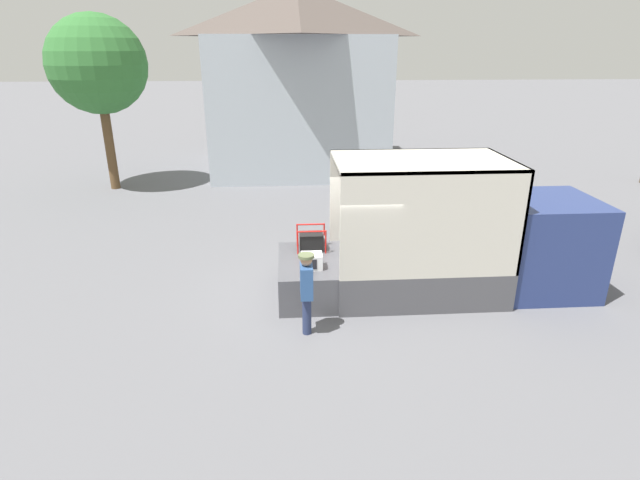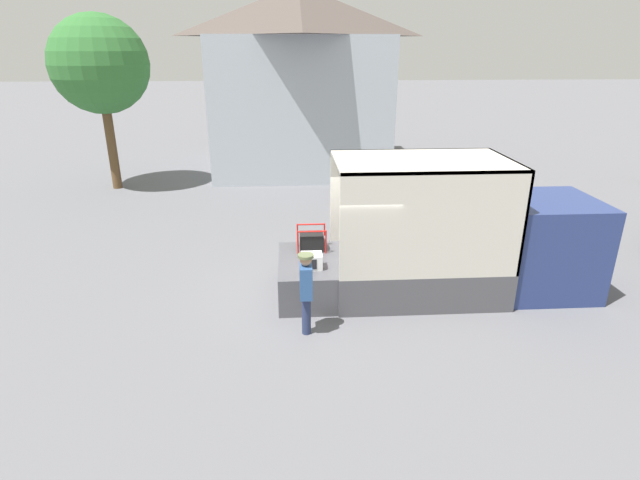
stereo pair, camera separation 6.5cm
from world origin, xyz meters
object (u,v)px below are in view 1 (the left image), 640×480
Objects in this scene: portable_generator at (312,241)px; worker_person at (307,286)px; box_truck at (482,251)px; street_tree at (97,65)px; microwave at (312,261)px.

worker_person is at bearing -95.80° from portable_generator.
street_tree reaches higher than box_truck.
street_tree is at bearing 129.10° from portable_generator.
box_truck is at bearing -8.64° from portable_generator.
portable_generator is (0.07, 1.06, 0.05)m from microwave.
worker_person is 0.26× the size of street_tree.
portable_generator reaches higher than microwave.
box_truck is 3.46× the size of worker_person.
microwave is 1.06m from portable_generator.
portable_generator is at bearing 84.20° from worker_person.
portable_generator is 2.34m from worker_person.
worker_person reaches higher than microwave.
box_truck is 3.97m from portable_generator.
street_tree is (-7.31, 11.62, 3.70)m from worker_person.
box_truck reaches higher than portable_generator.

